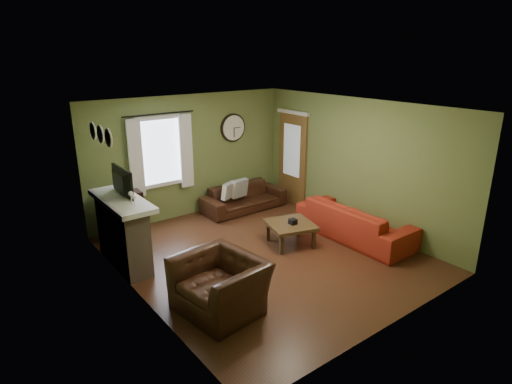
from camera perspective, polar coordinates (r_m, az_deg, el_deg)
floor at (r=7.68m, az=1.23°, el=-8.36°), size 4.60×5.20×0.00m
ceiling at (r=6.91m, az=1.38°, el=11.28°), size 4.60×5.20×0.00m
wall_left at (r=6.10m, az=-15.88°, el=-3.01°), size 0.00×5.20×2.60m
wall_right at (r=8.75m, az=13.19°, el=3.65°), size 0.00×5.20×2.60m
wall_back at (r=9.29m, az=-8.77°, el=4.75°), size 4.60×0.00×2.60m
wall_front at (r=5.53m, az=18.41°, el=-5.54°), size 4.60×0.00×2.60m
fireplace at (r=7.45m, az=-17.29°, el=-5.44°), size 0.40×1.40×1.10m
firebox at (r=7.61m, az=-15.78°, el=-6.85°), size 0.04×0.60×0.55m
mantel at (r=7.25m, az=-17.51°, el=-1.11°), size 0.58×1.60×0.08m
tv at (r=7.33m, az=-17.93°, el=0.81°), size 0.08×0.60×0.35m
tv_screen at (r=7.34m, az=-17.39°, el=1.35°), size 0.02×0.62×0.36m
medallion_left at (r=6.58m, az=-19.07°, el=6.85°), size 0.28×0.28×0.03m
medallion_mid at (r=6.91m, az=-20.03°, el=7.25°), size 0.28×0.28×0.03m
medallion_right at (r=7.24m, az=-20.89°, el=7.62°), size 0.28×0.28×0.03m
window_pane at (r=8.92m, az=-12.72°, el=5.28°), size 1.00×0.02×1.30m
curtain_rod at (r=8.70m, az=-12.80°, el=10.11°), size 0.03×0.03×1.50m
curtain_left at (r=8.64m, az=-15.72°, el=4.27°), size 0.28×0.04×1.55m
curtain_right at (r=9.08m, az=-9.28°, el=5.39°), size 0.28×0.04×1.55m
wall_clock at (r=9.71m, az=-3.02°, el=8.54°), size 0.64×0.06×0.64m
door at (r=10.03m, az=4.87°, el=4.45°), size 0.05×0.90×2.10m
bookshelf at (r=8.57m, az=-17.30°, el=-3.03°), size 0.75×0.32×0.89m
book at (r=8.36m, az=-18.08°, el=0.10°), size 0.24×0.26×0.02m
sofa_brown at (r=9.69m, az=-1.61°, el=-0.74°), size 1.93×0.76×0.56m
pillow_left at (r=9.32m, az=-3.73°, el=0.18°), size 0.37×0.24×0.36m
pillow_right at (r=9.47m, az=-2.22°, el=0.51°), size 0.41×0.18×0.40m
sofa_red at (r=8.42m, az=13.00°, el=-3.81°), size 0.91×2.33×0.68m
armchair at (r=6.05m, az=-4.80°, el=-12.23°), size 1.17×1.29×0.76m
coffee_table at (r=8.00m, az=4.59°, el=-5.57°), size 0.99×0.99×0.43m
tissue_box at (r=7.89m, az=4.93°, el=-4.46°), size 0.13×0.13×0.10m
wine_glass_a at (r=6.76m, az=-15.95°, el=-1.17°), size 0.07×0.07×0.19m
wine_glass_b at (r=6.85m, az=-16.31°, el=-0.80°), size 0.08×0.08×0.22m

